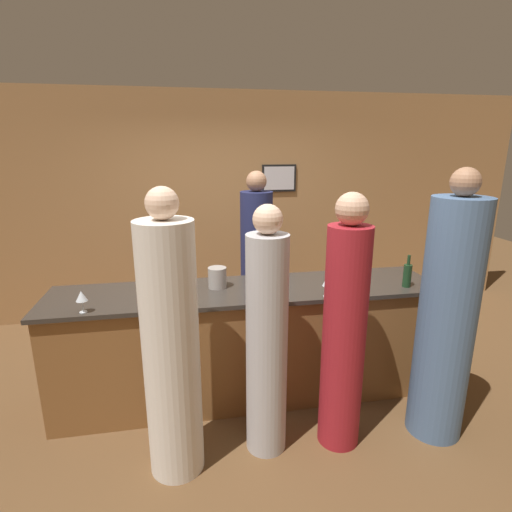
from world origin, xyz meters
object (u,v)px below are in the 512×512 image
Objects in this scene: guest_1 at (267,341)px; guest_3 at (447,319)px; ice_bucket at (217,278)px; guest_0 at (171,349)px; wine_bottle_0 at (407,275)px; guest_2 at (344,332)px; bartender at (256,270)px.

guest_3 is at bearing -2.78° from guest_1.
ice_bucket is at bearing 109.87° from guest_1.
guest_0 is at bearing -179.53° from guest_3.
guest_1 is 1.41m from wine_bottle_0.
guest_0 reaches higher than guest_1.
guest_2 reaches higher than ice_bucket.
wine_bottle_0 is (1.11, -0.98, 0.20)m from bartender.
guest_1 is 0.89× the size of guest_3.
bartender is at bearing 82.36° from guest_1.
guest_1 is at bearing 177.22° from guest_3.
guest_0 reaches higher than ice_bucket.
guest_3 reaches higher than ice_bucket.
guest_1 is (-0.20, -1.46, -0.05)m from bartender.
guest_0 is at bearing -177.78° from guest_2.
ice_bucket is at bearing 170.32° from wine_bottle_0.
wine_bottle_0 is (-0.01, 0.54, 0.16)m from guest_3.
ice_bucket is (-1.57, 0.27, -0.02)m from wine_bottle_0.
ice_bucket is (-1.59, 0.81, 0.15)m from guest_3.
ice_bucket is (0.37, 0.82, 0.19)m from guest_0.
guest_1 is at bearing -70.13° from ice_bucket.
wine_bottle_0 is 1.60m from ice_bucket.
guest_3 reaches higher than guest_0.
wine_bottle_0 is (1.31, 0.47, 0.25)m from guest_1.
bartender is 1.75m from guest_0.
guest_2 is at bearing -43.62° from ice_bucket.
bartender is 11.02× the size of ice_bucket.
ice_bucket is (-0.27, 0.74, 0.23)m from guest_1.
guest_0 is at bearing -164.10° from wine_bottle_0.
guest_3 is (1.96, 0.02, 0.04)m from guest_0.
guest_0 is at bearing -114.34° from ice_bucket.
guest_0 is 0.96× the size of guest_3.
guest_0 is at bearing -172.88° from guest_1.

